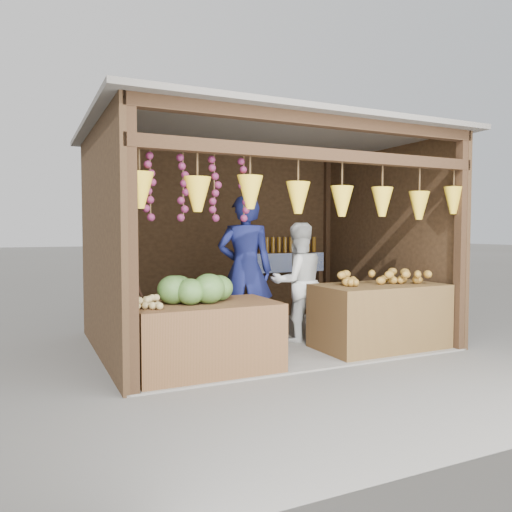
% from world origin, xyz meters
% --- Properties ---
extents(ground, '(80.00, 80.00, 0.00)m').
position_xyz_m(ground, '(0.00, 0.00, 0.00)').
color(ground, '#514F49').
rests_on(ground, ground).
extents(stall_structure, '(4.30, 3.30, 2.66)m').
position_xyz_m(stall_structure, '(-0.03, -0.04, 1.67)').
color(stall_structure, slate).
rests_on(stall_structure, ground).
extents(back_shelf, '(1.25, 0.32, 1.32)m').
position_xyz_m(back_shelf, '(1.05, 1.28, 0.87)').
color(back_shelf, '#382314').
rests_on(back_shelf, ground).
extents(counter_left, '(1.45, 0.85, 0.71)m').
position_xyz_m(counter_left, '(-1.13, -1.04, 0.35)').
color(counter_left, '#4F341A').
rests_on(counter_left, ground).
extents(counter_right, '(1.54, 0.85, 0.78)m').
position_xyz_m(counter_right, '(1.10, -1.00, 0.39)').
color(counter_right, '#4D3319').
rests_on(counter_right, ground).
extents(stool, '(0.35, 0.35, 0.33)m').
position_xyz_m(stool, '(-1.74, 0.20, 0.16)').
color(stool, black).
rests_on(stool, ground).
extents(man_standing, '(0.81, 0.69, 1.88)m').
position_xyz_m(man_standing, '(-0.27, -0.09, 0.94)').
color(man_standing, navy).
rests_on(man_standing, ground).
extents(woman_standing, '(0.77, 0.62, 1.53)m').
position_xyz_m(woman_standing, '(0.42, -0.21, 0.77)').
color(woman_standing, silver).
rests_on(woman_standing, ground).
extents(vendor_seated, '(0.57, 0.53, 0.98)m').
position_xyz_m(vendor_seated, '(-1.74, 0.20, 0.82)').
color(vendor_seated, '#502E20').
rests_on(vendor_seated, stool).
extents(melon_pile, '(1.00, 0.50, 0.32)m').
position_xyz_m(melon_pile, '(-1.17, -0.97, 0.87)').
color(melon_pile, '#1F4E14').
rests_on(melon_pile, counter_left).
extents(tanfruit_pile, '(0.34, 0.40, 0.13)m').
position_xyz_m(tanfruit_pile, '(-1.75, -1.13, 0.77)').
color(tanfruit_pile, olive).
rests_on(tanfruit_pile, counter_left).
extents(mango_pile, '(1.40, 0.64, 0.22)m').
position_xyz_m(mango_pile, '(1.14, -0.98, 0.89)').
color(mango_pile, '#C6461A').
rests_on(mango_pile, counter_right).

